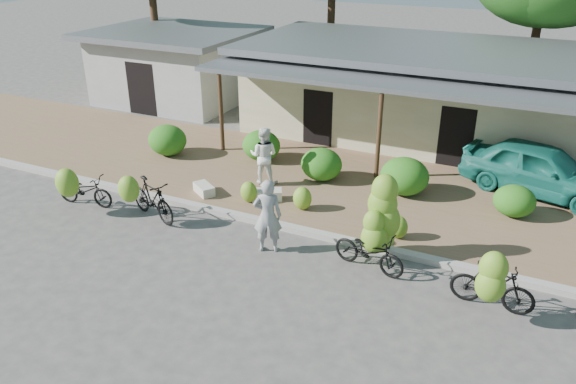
# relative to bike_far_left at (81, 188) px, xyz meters

# --- Properties ---
(ground) EXTENTS (100.00, 100.00, 0.00)m
(ground) POSITION_rel_bike_far_left_xyz_m (6.95, -0.73, -0.58)
(ground) COLOR #494744
(ground) RESTS_ON ground
(sidewalk) EXTENTS (60.00, 6.00, 0.12)m
(sidewalk) POSITION_rel_bike_far_left_xyz_m (6.95, 4.27, -0.52)
(sidewalk) COLOR #885F49
(sidewalk) RESTS_ON ground
(curb) EXTENTS (60.00, 0.25, 0.15)m
(curb) POSITION_rel_bike_far_left_xyz_m (6.95, 1.27, -0.51)
(curb) COLOR #A8A399
(curb) RESTS_ON ground
(shop_main) EXTENTS (13.00, 8.50, 3.35)m
(shop_main) POSITION_rel_bike_far_left_xyz_m (6.95, 10.20, 1.14)
(shop_main) COLOR beige
(shop_main) RESTS_ON ground
(shop_grey) EXTENTS (7.00, 6.00, 3.15)m
(shop_grey) POSITION_rel_bike_far_left_xyz_m (-4.05, 10.27, 1.04)
(shop_grey) COLOR #A7A7A2
(shop_grey) RESTS_ON ground
(hedge_0) EXTENTS (1.34, 1.21, 1.05)m
(hedge_0) POSITION_rel_bike_far_left_xyz_m (-0.10, 4.16, 0.06)
(hedge_0) COLOR #1C5F15
(hedge_0) RESTS_ON sidewalk
(hedge_1) EXTENTS (1.29, 1.16, 1.01)m
(hedge_1) POSITION_rel_bike_far_left_xyz_m (3.02, 5.12, 0.04)
(hedge_1) COLOR #1C5F15
(hedge_1) RESTS_ON sidewalk
(hedge_2) EXTENTS (1.29, 1.16, 1.00)m
(hedge_2) POSITION_rel_bike_far_left_xyz_m (5.46, 4.45, 0.04)
(hedge_2) COLOR #1C5F15
(hedge_2) RESTS_ON sidewalk
(hedge_3) EXTENTS (1.42, 1.27, 1.10)m
(hedge_3) POSITION_rel_bike_far_left_xyz_m (8.03, 4.53, 0.09)
(hedge_3) COLOR #1C5F15
(hedge_3) RESTS_ON sidewalk
(hedge_4) EXTENTS (1.11, 1.00, 0.87)m
(hedge_4) POSITION_rel_bike_far_left_xyz_m (11.07, 4.44, -0.03)
(hedge_4) COLOR #1C5F15
(hedge_4) RESTS_ON sidewalk
(bike_far_left) EXTENTS (1.81, 1.34, 1.38)m
(bike_far_left) POSITION_rel_bike_far_left_xyz_m (0.00, 0.00, 0.00)
(bike_far_left) COLOR black
(bike_far_left) RESTS_ON ground
(bike_left) EXTENTS (1.97, 1.43, 1.45)m
(bike_left) POSITION_rel_bike_far_left_xyz_m (2.19, 0.23, 0.07)
(bike_left) COLOR black
(bike_left) RESTS_ON ground
(bike_center) EXTENTS (1.87, 1.35, 2.20)m
(bike_center) POSITION_rel_bike_far_left_xyz_m (8.36, 0.71, 0.30)
(bike_center) COLOR black
(bike_center) RESTS_ON ground
(bike_right) EXTENTS (1.73, 1.17, 1.66)m
(bike_right) POSITION_rel_bike_far_left_xyz_m (11.05, -0.11, 0.12)
(bike_right) COLOR black
(bike_right) RESTS_ON ground
(loose_banana_a) EXTENTS (0.49, 0.42, 0.62)m
(loose_banana_a) POSITION_rel_bike_far_left_xyz_m (4.21, 2.10, -0.15)
(loose_banana_a) COLOR #7DA92A
(loose_banana_a) RESTS_ON sidewalk
(loose_banana_b) EXTENTS (0.53, 0.45, 0.66)m
(loose_banana_b) POSITION_rel_bike_far_left_xyz_m (5.77, 2.33, -0.13)
(loose_banana_b) COLOR #7DA92A
(loose_banana_b) RESTS_ON sidewalk
(loose_banana_c) EXTENTS (0.49, 0.41, 0.61)m
(loose_banana_c) POSITION_rel_bike_far_left_xyz_m (8.58, 1.90, -0.16)
(loose_banana_c) COLOR #7DA92A
(loose_banana_c) RESTS_ON sidewalk
(sack_near) EXTENTS (0.94, 0.74, 0.30)m
(sack_near) POSITION_rel_bike_far_left_xyz_m (4.60, 2.44, -0.31)
(sack_near) COLOR silver
(sack_near) RESTS_ON sidewalk
(sack_far) EXTENTS (0.84, 0.73, 0.28)m
(sack_far) POSITION_rel_bike_far_left_xyz_m (2.75, 2.02, -0.32)
(sack_far) COLOR silver
(sack_far) RESTS_ON sidewalk
(vendor) EXTENTS (0.82, 0.70, 1.89)m
(vendor) POSITION_rel_bike_far_left_xyz_m (5.82, 0.15, 0.37)
(vendor) COLOR gray
(vendor) RESTS_ON ground
(bystander) EXTENTS (0.98, 0.83, 1.78)m
(bystander) POSITION_rel_bike_far_left_xyz_m (3.98, 3.47, 0.43)
(bystander) COLOR white
(bystander) RESTS_ON sidewalk
(teal_van) EXTENTS (4.71, 2.78, 1.50)m
(teal_van) POSITION_rel_bike_far_left_xyz_m (11.56, 6.27, 0.29)
(teal_van) COLOR #186E61
(teal_van) RESTS_ON sidewalk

